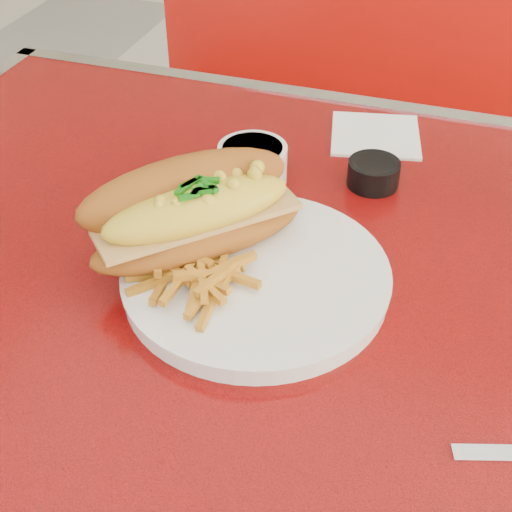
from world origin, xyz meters
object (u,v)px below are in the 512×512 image
(diner_table, at_px, (294,362))
(dinner_plate, at_px, (256,277))
(fork, at_px, (298,297))
(sauce_cup_left, at_px, (194,179))
(sauce_cup_right, at_px, (374,172))
(mac_hoagie, at_px, (193,210))
(gravy_ramekin, at_px, (253,163))
(booth_bench_far, at_px, (383,212))

(diner_table, xyz_separation_m, dinner_plate, (-0.03, -0.05, 0.17))
(fork, xyz_separation_m, sauce_cup_left, (-0.18, 0.17, -0.00))
(sauce_cup_right, bearing_deg, mac_hoagie, -126.90)
(mac_hoagie, relative_size, fork, 1.78)
(fork, xyz_separation_m, sauce_cup_right, (0.03, 0.26, -0.00))
(mac_hoagie, bearing_deg, sauce_cup_left, 67.70)
(sauce_cup_left, bearing_deg, sauce_cup_right, 22.30)
(diner_table, distance_m, gravy_ramekin, 0.26)
(diner_table, xyz_separation_m, sauce_cup_right, (0.05, 0.18, 0.18))
(dinner_plate, distance_m, fork, 0.06)
(mac_hoagie, height_order, sauce_cup_left, mac_hoagie)
(booth_bench_far, distance_m, sauce_cup_right, 0.81)
(fork, height_order, sauce_cup_right, sauce_cup_right)
(booth_bench_far, height_order, dinner_plate, booth_bench_far)
(diner_table, bearing_deg, dinner_plate, -122.35)
(diner_table, height_order, sauce_cup_right, sauce_cup_right)
(diner_table, height_order, dinner_plate, dinner_plate)
(booth_bench_far, relative_size, dinner_plate, 3.33)
(mac_hoagie, relative_size, sauce_cup_right, 3.60)
(mac_hoagie, xyz_separation_m, sauce_cup_left, (-0.05, 0.12, -0.05))
(booth_bench_far, xyz_separation_m, dinner_plate, (-0.03, -0.86, 0.49))
(dinner_plate, height_order, sauce_cup_right, sauce_cup_right)
(mac_hoagie, relative_size, gravy_ramekin, 2.16)
(booth_bench_far, height_order, mac_hoagie, booth_bench_far)
(booth_bench_far, distance_m, sauce_cup_left, 0.89)
(sauce_cup_right, bearing_deg, booth_bench_far, 94.24)
(sauce_cup_left, bearing_deg, mac_hoagie, -67.21)
(diner_table, relative_size, gravy_ramekin, 10.58)
(mac_hoagie, distance_m, sauce_cup_left, 0.14)
(dinner_plate, distance_m, sauce_cup_left, 0.19)
(mac_hoagie, distance_m, sauce_cup_right, 0.26)
(diner_table, relative_size, booth_bench_far, 1.03)
(fork, bearing_deg, gravy_ramekin, 14.84)
(diner_table, distance_m, fork, 0.20)
(booth_bench_far, distance_m, fork, 1.02)
(sauce_cup_left, bearing_deg, fork, -43.10)
(dinner_plate, bearing_deg, mac_hoagie, 163.74)
(booth_bench_far, bearing_deg, sauce_cup_right, -85.76)
(booth_bench_far, relative_size, mac_hoagie, 4.77)
(mac_hoagie, distance_m, fork, 0.15)
(booth_bench_far, xyz_separation_m, sauce_cup_left, (-0.16, -0.72, 0.50))
(dinner_plate, height_order, fork, same)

